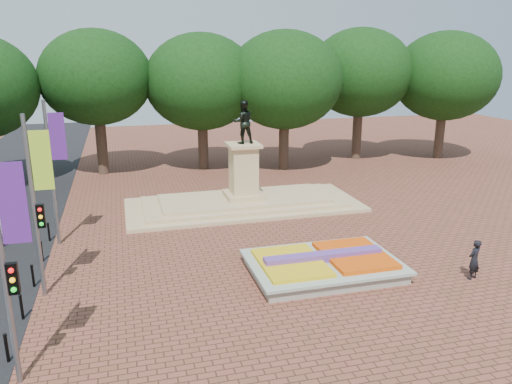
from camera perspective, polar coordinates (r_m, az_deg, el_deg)
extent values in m
plane|color=brown|center=(23.13, 3.42, -7.44)|extent=(90.00, 90.00, 0.00)
cube|color=gray|center=(21.66, 7.67, -8.57)|extent=(6.00, 4.00, 0.45)
cube|color=#AFBAA8|center=(21.55, 7.70, -7.91)|extent=(6.30, 4.30, 0.12)
cube|color=#E85D0C|center=(22.08, 11.21, -7.12)|extent=(2.60, 3.40, 0.22)
cube|color=yellow|center=(21.01, 4.03, -8.08)|extent=(2.60, 3.40, 0.18)
cube|color=#452D7D|center=(21.47, 7.72, -7.37)|extent=(5.20, 0.55, 0.38)
cube|color=tan|center=(30.31, -1.41, -1.51)|extent=(14.00, 6.00, 0.20)
cube|color=tan|center=(30.25, -1.41, -1.15)|extent=(12.00, 5.00, 0.20)
cube|color=tan|center=(30.20, -1.41, -0.79)|extent=(10.00, 4.00, 0.20)
cube|color=tan|center=(30.13, -1.42, -0.33)|extent=(2.20, 2.20, 0.30)
cube|color=tan|center=(29.73, -1.44, 2.54)|extent=(1.50, 1.50, 2.80)
cube|color=tan|center=(29.43, -1.46, 5.38)|extent=(1.90, 1.90, 0.20)
imported|color=black|center=(29.21, -1.48, 7.99)|extent=(1.22, 0.95, 2.50)
cylinder|color=#34281C|center=(38.78, -16.69, 4.55)|extent=(0.80, 0.80, 4.00)
ellipsoid|color=black|center=(38.20, -17.25, 11.47)|extent=(8.80, 8.80, 7.48)
cylinder|color=#34281C|center=(39.21, -6.40, 5.24)|extent=(0.80, 0.80, 4.00)
ellipsoid|color=black|center=(38.64, -6.61, 12.10)|extent=(8.80, 8.80, 7.48)
cylinder|color=#34281C|center=(40.86, 3.39, 5.73)|extent=(0.80, 0.80, 4.00)
ellipsoid|color=black|center=(40.31, 3.50, 12.32)|extent=(8.80, 8.80, 7.48)
cylinder|color=#34281C|center=(43.58, 12.19, 6.04)|extent=(0.80, 0.80, 4.00)
ellipsoid|color=black|center=(43.06, 12.56, 12.20)|extent=(8.80, 8.80, 7.48)
cylinder|color=#34281C|center=(47.19, 19.82, 6.19)|extent=(0.80, 0.80, 4.00)
ellipsoid|color=black|center=(46.72, 20.36, 11.86)|extent=(8.80, 8.80, 7.48)
cylinder|color=slate|center=(15.07, -26.90, -7.87)|extent=(0.16, 0.16, 7.00)
cube|color=#531E80|center=(14.41, -26.03, -1.19)|extent=(0.70, 0.04, 2.20)
cylinder|color=slate|center=(20.18, -24.01, -1.76)|extent=(0.16, 0.16, 7.00)
cube|color=#ABD52A|center=(19.68, -23.30, 3.33)|extent=(0.70, 0.04, 2.20)
cylinder|color=slate|center=(25.45, -22.32, 1.85)|extent=(0.16, 0.16, 7.00)
cube|color=#531E80|center=(25.06, -21.73, 5.93)|extent=(0.70, 0.04, 2.20)
cube|color=black|center=(15.15, -26.01, -8.88)|extent=(0.28, 0.18, 0.90)
cube|color=black|center=(20.23, -23.36, -2.53)|extent=(0.28, 0.18, 0.90)
cylinder|color=black|center=(17.48, -26.59, -15.76)|extent=(0.10, 0.10, 0.90)
sphere|color=black|center=(17.25, -26.78, -14.41)|extent=(0.12, 0.12, 0.12)
cylinder|color=black|center=(19.71, -25.20, -11.89)|extent=(0.10, 0.10, 0.90)
sphere|color=black|center=(19.51, -25.37, -10.66)|extent=(0.12, 0.12, 0.12)
cylinder|color=black|center=(22.03, -24.13, -8.83)|extent=(0.10, 0.10, 0.90)
sphere|color=black|center=(21.85, -24.27, -7.70)|extent=(0.12, 0.12, 0.12)
cylinder|color=black|center=(24.41, -23.28, -6.35)|extent=(0.10, 0.10, 0.90)
sphere|color=black|center=(24.24, -23.40, -5.32)|extent=(0.12, 0.12, 0.12)
cylinder|color=black|center=(26.82, -22.59, -4.31)|extent=(0.10, 0.10, 0.90)
sphere|color=black|center=(26.67, -22.69, -3.36)|extent=(0.12, 0.12, 0.12)
imported|color=black|center=(22.54, 23.66, -7.10)|extent=(0.73, 0.61, 1.71)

